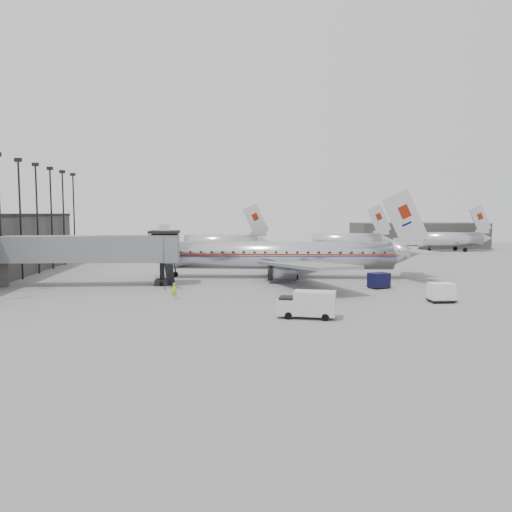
% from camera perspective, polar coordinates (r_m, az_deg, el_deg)
% --- Properties ---
extents(ground, '(160.00, 160.00, 0.00)m').
position_cam_1_polar(ground, '(55.77, -1.48, -3.74)').
color(ground, slate).
rests_on(ground, ground).
extents(hangar, '(30.00, 12.00, 6.00)m').
position_cam_1_polar(hangar, '(124.79, 18.00, 2.24)').
color(hangar, '#3A3735').
rests_on(hangar, ground).
extents(apron_line, '(60.00, 0.15, 0.01)m').
position_cam_1_polar(apron_line, '(61.92, 0.99, -2.86)').
color(apron_line, gold).
rests_on(apron_line, ground).
extents(jet_bridge, '(21.00, 6.20, 7.10)m').
position_cam_1_polar(jet_bridge, '(60.41, -17.67, 0.69)').
color(jet_bridge, slate).
rests_on(jet_bridge, ground).
extents(floodlight_masts, '(0.90, 42.25, 15.25)m').
position_cam_1_polar(floodlight_masts, '(72.30, -24.51, 4.47)').
color(floodlight_masts, black).
rests_on(floodlight_masts, ground).
extents(distant_aircraft_near, '(16.39, 3.20, 10.26)m').
position_cam_1_polar(distant_aircraft_near, '(97.21, -3.92, 1.60)').
color(distant_aircraft_near, silver).
rests_on(distant_aircraft_near, ground).
extents(distant_aircraft_mid, '(16.39, 3.20, 10.26)m').
position_cam_1_polar(distant_aircraft_mid, '(104.81, 10.42, 1.78)').
color(distant_aircraft_mid, silver).
rests_on(distant_aircraft_mid, ground).
extents(distant_aircraft_far, '(16.39, 3.20, 10.26)m').
position_cam_1_polar(distant_aircraft_far, '(117.02, 21.33, 1.85)').
color(distant_aircraft_far, silver).
rests_on(distant_aircraft_far, ground).
extents(airliner, '(36.48, 33.61, 11.57)m').
position_cam_1_polar(airliner, '(64.80, 3.29, 0.07)').
color(airliner, silver).
rests_on(airliner, ground).
extents(service_van, '(4.97, 3.02, 2.19)m').
position_cam_1_polar(service_van, '(40.40, 5.87, -5.47)').
color(service_van, '#BDBDBF').
rests_on(service_van, ground).
extents(baggage_cart_navy, '(2.66, 2.36, 1.73)m').
position_cam_1_polar(baggage_cart_navy, '(57.55, 13.86, -2.69)').
color(baggage_cart_navy, black).
rests_on(baggage_cart_navy, ground).
extents(baggage_cart_white, '(2.33, 1.77, 1.83)m').
position_cam_1_polar(baggage_cart_white, '(50.36, 20.41, -3.88)').
color(baggage_cart_white, silver).
rests_on(baggage_cart_white, ground).
extents(ramp_worker, '(0.60, 0.41, 1.57)m').
position_cam_1_polar(ramp_worker, '(49.80, -9.29, -3.95)').
color(ramp_worker, '#AAD619').
rests_on(ramp_worker, ground).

